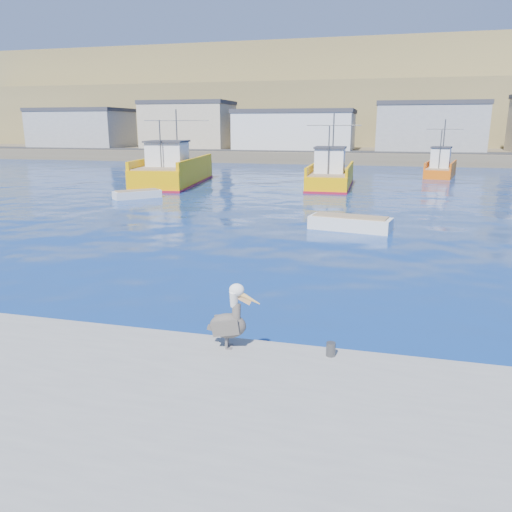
# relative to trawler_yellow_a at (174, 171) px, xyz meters

# --- Properties ---
(ground) EXTENTS (260.00, 260.00, 0.00)m
(ground) POSITION_rel_trawler_yellow_a_xyz_m (14.94, -30.02, -1.16)
(ground) COLOR navy
(ground) RESTS_ON ground
(dock_bollards) EXTENTS (36.20, 0.20, 0.30)m
(dock_bollards) POSITION_rel_trawler_yellow_a_xyz_m (15.54, -33.42, -0.51)
(dock_bollards) COLOR #4C4C4C
(dock_bollards) RESTS_ON dock
(far_shore) EXTENTS (200.00, 81.00, 24.00)m
(far_shore) POSITION_rel_trawler_yellow_a_xyz_m (14.94, 79.18, 7.82)
(far_shore) COLOR brown
(far_shore) RESTS_ON ground
(trawler_yellow_a) EXTENTS (6.36, 13.96, 6.79)m
(trawler_yellow_a) POSITION_rel_trawler_yellow_a_xyz_m (0.00, 0.00, 0.00)
(trawler_yellow_a) COLOR #F1AA00
(trawler_yellow_a) RESTS_ON ground
(trawler_yellow_b) EXTENTS (4.76, 10.09, 6.35)m
(trawler_yellow_b) POSITION_rel_trawler_yellow_a_xyz_m (14.35, 1.03, -0.19)
(trawler_yellow_b) COLOR #F1AA00
(trawler_yellow_b) RESTS_ON ground
(boat_orange) EXTENTS (3.93, 7.36, 5.91)m
(boat_orange) POSITION_rel_trawler_yellow_a_xyz_m (24.62, 13.13, -0.19)
(boat_orange) COLOR #EC5C0A
(boat_orange) RESTS_ON ground
(skiff_left) EXTENTS (3.25, 3.32, 0.75)m
(skiff_left) POSITION_rel_trawler_yellow_a_xyz_m (1.10, -9.42, -0.92)
(skiff_left) COLOR silver
(skiff_left) RESTS_ON ground
(skiff_mid) EXTENTS (4.36, 2.22, 0.90)m
(skiff_mid) POSITION_rel_trawler_yellow_a_xyz_m (17.29, -17.42, -0.87)
(skiff_mid) COLOR silver
(skiff_mid) RESTS_ON ground
(pelican) EXTENTS (1.20, 0.60, 1.47)m
(pelican) POSITION_rel_trawler_yellow_a_xyz_m (15.74, -33.53, -0.03)
(pelican) COLOR #595451
(pelican) RESTS_ON dock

